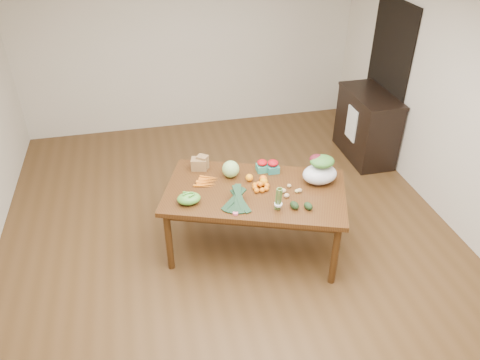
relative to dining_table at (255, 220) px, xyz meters
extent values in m
plane|color=#53371C|center=(-0.22, 0.12, -0.38)|extent=(6.00, 6.00, 0.00)
cube|color=beige|center=(-0.22, 3.12, 0.98)|extent=(5.00, 0.02, 2.70)
cube|color=beige|center=(2.28, 0.12, 0.98)|extent=(0.02, 6.00, 2.70)
cube|color=#472B10|center=(0.00, 0.00, 0.00)|extent=(2.01, 1.54, 0.75)
cube|color=black|center=(2.26, 1.72, 0.68)|extent=(0.02, 1.00, 2.10)
cube|color=black|center=(2.00, 1.56, 0.10)|extent=(0.52, 1.02, 0.94)
cube|color=white|center=(1.74, 1.52, 0.18)|extent=(0.02, 0.28, 0.45)
sphere|color=#91CA74|center=(-0.19, 0.30, 0.46)|extent=(0.18, 0.18, 0.18)
sphere|color=#FF9D0F|center=(-0.02, 0.18, 0.41)|extent=(0.08, 0.08, 0.08)
sphere|color=#FF5E0F|center=(0.11, 0.12, 0.41)|extent=(0.08, 0.08, 0.08)
sphere|color=orange|center=(0.10, 0.06, 0.42)|extent=(0.09, 0.09, 0.09)
ellipsoid|color=#64A738|center=(-0.67, -0.07, 0.43)|extent=(0.23, 0.17, 0.10)
ellipsoid|color=tan|center=(0.26, -0.11, 0.40)|extent=(0.05, 0.05, 0.05)
ellipsoid|color=tan|center=(0.27, -0.19, 0.40)|extent=(0.05, 0.05, 0.05)
ellipsoid|color=#CDBF76|center=(0.39, -0.13, 0.39)|extent=(0.04, 0.04, 0.04)
ellipsoid|color=tan|center=(0.34, -0.03, 0.39)|extent=(0.05, 0.04, 0.04)
ellipsoid|color=tan|center=(0.42, -0.13, 0.40)|extent=(0.05, 0.05, 0.04)
ellipsoid|color=black|center=(0.28, -0.37, 0.41)|extent=(0.10, 0.12, 0.07)
ellipsoid|color=black|center=(0.41, -0.41, 0.41)|extent=(0.09, 0.12, 0.07)
camera|label=1|loc=(-1.00, -3.70, 3.03)|focal=35.00mm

